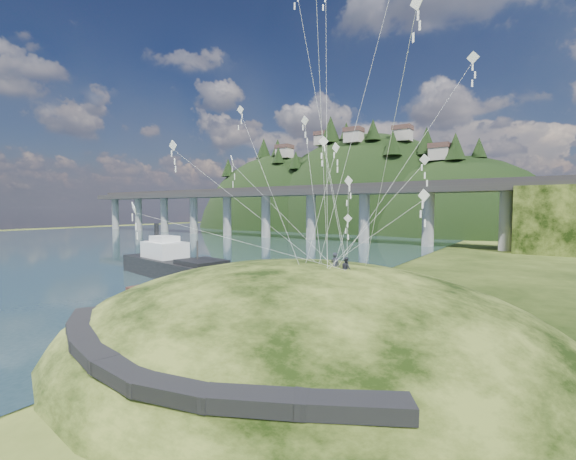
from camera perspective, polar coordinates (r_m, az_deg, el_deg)
The scene contains 10 objects.
ground at distance 31.05m, azimuth -12.78°, elevation -13.31°, with size 320.00×320.00×0.00m, color black.
water at distance 106.80m, azimuth -27.51°, elevation -1.79°, with size 240.00×240.00×0.00m, color #2F4D56.
grass_hill at distance 28.14m, azimuth 2.26°, elevation -18.24°, with size 36.00×32.00×13.00m.
footpath at distance 19.03m, azimuth -19.32°, elevation -17.67°, with size 22.29×5.84×0.83m.
bridge at distance 102.39m, azimuth 6.11°, elevation 3.80°, with size 160.00×11.00×15.00m.
far_ridge at distance 157.54m, azimuth 9.53°, elevation -2.64°, with size 153.00×70.00×94.50m.
work_barge at distance 51.52m, azimuth -16.58°, elevation -4.80°, with size 19.78×8.50×6.71m.
wooden_dock at distance 37.75m, azimuth -15.02°, elevation -9.57°, with size 15.64×2.78×1.11m.
kite_flyers at distance 25.52m, azimuth 7.91°, elevation -3.69°, with size 1.86×1.18×1.84m.
kite_swarm at distance 27.78m, azimuth 3.40°, elevation 18.47°, with size 20.20×16.16×20.69m.
Camera 1 is at (21.85, -20.21, 8.85)m, focal length 24.00 mm.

